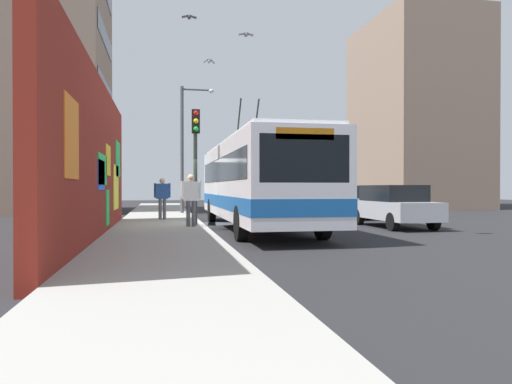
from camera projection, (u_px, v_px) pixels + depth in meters
name	position (u px, v px, depth m)	size (l,w,h in m)	color
ground_plane	(204.00, 228.00, 17.92)	(80.00, 80.00, 0.00)	#232326
sidewalk_slab	(160.00, 227.00, 17.61)	(48.00, 3.20, 0.15)	#9E9B93
graffiti_wall	(96.00, 160.00, 13.56)	(14.43, 0.32, 4.55)	maroon
building_far_left	(32.00, 61.00, 29.36)	(9.04, 8.54, 18.36)	gray
building_far_right	(415.00, 115.00, 36.11)	(9.68, 6.96, 13.75)	gray
city_bus	(256.00, 180.00, 17.52)	(12.23, 2.66, 4.92)	silver
parked_car_silver	(393.00, 205.00, 18.21)	(4.36, 1.76, 1.58)	#B7B7BC
parked_car_white	(338.00, 201.00, 23.83)	(4.90, 1.94, 1.58)	white
parked_car_dark_gray	(302.00, 198.00, 29.99)	(4.42, 1.84, 1.58)	#38383D
pedestrian_at_curb	(191.00, 195.00, 16.72)	(0.24, 0.71, 1.79)	#595960
pedestrian_midblock	(162.00, 195.00, 20.51)	(0.23, 0.69, 1.74)	#595960
traffic_light	(196.00, 147.00, 17.27)	(0.49, 0.28, 4.13)	#2D382D
street_lamp	(186.00, 140.00, 25.87)	(0.44, 1.79, 6.73)	#4C4C51
flying_pigeons	(235.00, 21.00, 18.09)	(9.34, 4.05, 1.33)	gray
curbside_puddle	(215.00, 224.00, 19.92)	(1.87, 1.87, 0.00)	black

